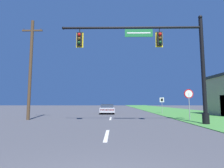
# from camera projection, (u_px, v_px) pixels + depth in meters

# --- Properties ---
(grass_verge_right) EXTENTS (10.00, 110.00, 0.04)m
(grass_verge_right) POSITION_uv_depth(u_px,v_px,m) (171.00, 110.00, 31.46)
(grass_verge_right) COLOR #428438
(grass_verge_right) RESTS_ON ground
(road_center_line) EXTENTS (0.16, 34.80, 0.01)m
(road_center_line) POSITION_uv_depth(u_px,v_px,m) (112.00, 113.00, 23.64)
(road_center_line) COLOR silver
(road_center_line) RESTS_ON ground
(signal_mast) EXTENTS (9.98, 0.47, 7.52)m
(signal_mast) POSITION_uv_depth(u_px,v_px,m) (166.00, 57.00, 12.01)
(signal_mast) COLOR black
(signal_mast) RESTS_ON grass_verge_right
(car_ahead) EXTENTS (2.02, 4.32, 1.19)m
(car_ahead) POSITION_uv_depth(u_px,v_px,m) (107.00, 109.00, 22.71)
(car_ahead) COLOR black
(car_ahead) RESTS_ON ground
(stop_sign) EXTENTS (0.76, 0.07, 2.50)m
(stop_sign) POSITION_uv_depth(u_px,v_px,m) (189.00, 97.00, 14.50)
(stop_sign) COLOR gray
(stop_sign) RESTS_ON grass_verge_right
(route_sign_post) EXTENTS (0.55, 0.06, 2.03)m
(route_sign_post) POSITION_uv_depth(u_px,v_px,m) (162.00, 102.00, 22.61)
(route_sign_post) COLOR gray
(route_sign_post) RESTS_ON grass_verge_right
(utility_pole_near) EXTENTS (1.80, 0.26, 8.65)m
(utility_pole_near) POSITION_uv_depth(u_px,v_px,m) (31.00, 67.00, 15.02)
(utility_pole_near) COLOR #4C3823
(utility_pole_near) RESTS_ON ground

